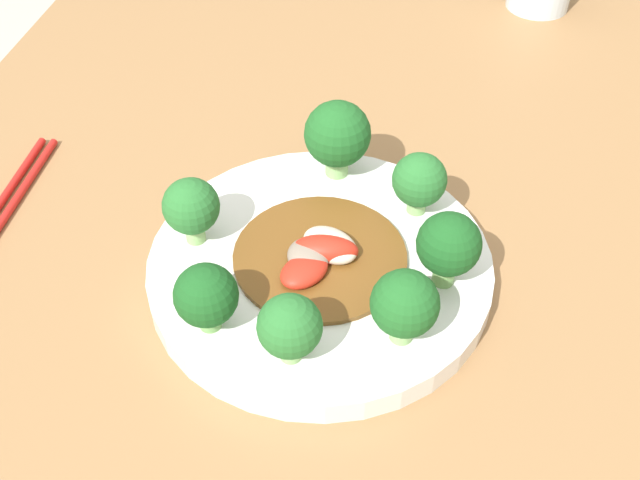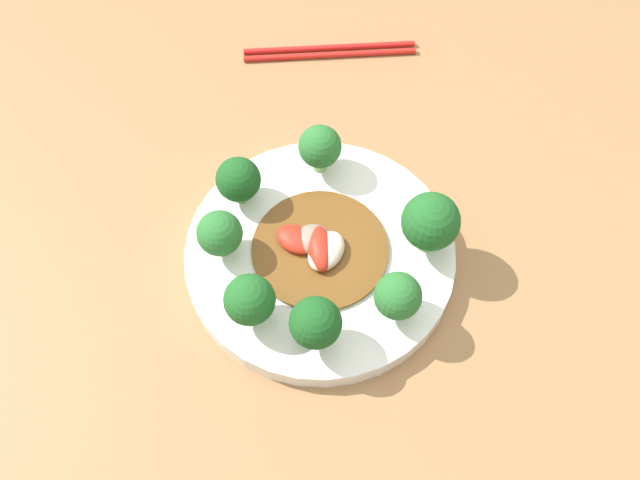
{
  "view_description": "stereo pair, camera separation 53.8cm",
  "coord_description": "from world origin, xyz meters",
  "px_view_note": "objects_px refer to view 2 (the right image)",
  "views": [
    {
      "loc": [
        -0.45,
        -0.04,
        1.18
      ],
      "look_at": [
        -0.05,
        0.03,
        0.77
      ],
      "focal_mm": 42.0,
      "sensor_mm": 36.0,
      "label": 1
    },
    {
      "loc": [
        -0.06,
        -0.34,
        1.4
      ],
      "look_at": [
        -0.05,
        0.03,
        0.77
      ],
      "focal_mm": 42.0,
      "sensor_mm": 36.0,
      "label": 2
    }
  ],
  "objects_px": {
    "broccoli_southeast": "(398,296)",
    "broccoli_northwest": "(238,180)",
    "broccoli_south": "(315,323)",
    "stirfry_center": "(318,247)",
    "broccoli_west": "(220,234)",
    "chopsticks": "(330,51)",
    "broccoli_southwest": "(250,300)",
    "broccoli_east": "(431,222)",
    "plate": "(320,255)",
    "broccoli_north": "(320,147)"
  },
  "relations": [
    {
      "from": "stirfry_center",
      "to": "broccoli_west",
      "type": "bearing_deg",
      "value": 177.63
    },
    {
      "from": "plate",
      "to": "broccoli_northwest",
      "type": "distance_m",
      "value": 0.11
    },
    {
      "from": "broccoli_north",
      "to": "broccoli_southwest",
      "type": "distance_m",
      "value": 0.19
    },
    {
      "from": "plate",
      "to": "broccoli_east",
      "type": "relative_size",
      "value": 3.81
    },
    {
      "from": "chopsticks",
      "to": "broccoli_northwest",
      "type": "bearing_deg",
      "value": -114.96
    },
    {
      "from": "broccoli_northwest",
      "to": "broccoli_southwest",
      "type": "bearing_deg",
      "value": -84.62
    },
    {
      "from": "broccoli_northwest",
      "to": "plate",
      "type": "bearing_deg",
      "value": -39.8
    },
    {
      "from": "plate",
      "to": "broccoli_west",
      "type": "height_order",
      "value": "broccoli_west"
    },
    {
      "from": "broccoli_southeast",
      "to": "chopsticks",
      "type": "relative_size",
      "value": 0.27
    },
    {
      "from": "broccoli_east",
      "to": "broccoli_southeast",
      "type": "height_order",
      "value": "broccoli_east"
    },
    {
      "from": "broccoli_southwest",
      "to": "broccoli_west",
      "type": "bearing_deg",
      "value": 111.96
    },
    {
      "from": "stirfry_center",
      "to": "chopsticks",
      "type": "height_order",
      "value": "stirfry_center"
    },
    {
      "from": "broccoli_south",
      "to": "chopsticks",
      "type": "height_order",
      "value": "broccoli_south"
    },
    {
      "from": "broccoli_north",
      "to": "plate",
      "type": "bearing_deg",
      "value": -92.18
    },
    {
      "from": "broccoli_south",
      "to": "stirfry_center",
      "type": "xyz_separation_m",
      "value": [
        0.01,
        0.1,
        -0.03
      ]
    },
    {
      "from": "broccoli_southeast",
      "to": "broccoli_southwest",
      "type": "distance_m",
      "value": 0.14
    },
    {
      "from": "broccoli_northwest",
      "to": "broccoli_southwest",
      "type": "height_order",
      "value": "broccoli_southwest"
    },
    {
      "from": "plate",
      "to": "broccoli_north",
      "type": "bearing_deg",
      "value": 87.82
    },
    {
      "from": "broccoli_south",
      "to": "broccoli_northwest",
      "type": "height_order",
      "value": "broccoli_south"
    },
    {
      "from": "broccoli_north",
      "to": "stirfry_center",
      "type": "distance_m",
      "value": 0.11
    },
    {
      "from": "broccoli_south",
      "to": "stirfry_center",
      "type": "height_order",
      "value": "broccoli_south"
    },
    {
      "from": "broccoli_east",
      "to": "broccoli_southwest",
      "type": "height_order",
      "value": "broccoli_east"
    },
    {
      "from": "chopsticks",
      "to": "broccoli_southwest",
      "type": "bearing_deg",
      "value": -104.12
    },
    {
      "from": "broccoli_northwest",
      "to": "stirfry_center",
      "type": "distance_m",
      "value": 0.1
    },
    {
      "from": "broccoli_east",
      "to": "broccoli_northwest",
      "type": "bearing_deg",
      "value": 161.25
    },
    {
      "from": "broccoli_south",
      "to": "broccoli_north",
      "type": "bearing_deg",
      "value": 86.64
    },
    {
      "from": "broccoli_east",
      "to": "broccoli_southeast",
      "type": "distance_m",
      "value": 0.08
    },
    {
      "from": "broccoli_north",
      "to": "broccoli_northwest",
      "type": "xyz_separation_m",
      "value": [
        -0.08,
        -0.04,
        -0.0
      ]
    },
    {
      "from": "broccoli_south",
      "to": "broccoli_southwest",
      "type": "distance_m",
      "value": 0.06
    },
    {
      "from": "broccoli_north",
      "to": "broccoli_west",
      "type": "bearing_deg",
      "value": -135.67
    },
    {
      "from": "plate",
      "to": "broccoli_southwest",
      "type": "height_order",
      "value": "broccoli_southwest"
    },
    {
      "from": "broccoli_east",
      "to": "chopsticks",
      "type": "bearing_deg",
      "value": 106.36
    },
    {
      "from": "broccoli_west",
      "to": "broccoli_east",
      "type": "relative_size",
      "value": 0.78
    },
    {
      "from": "broccoli_south",
      "to": "broccoli_west",
      "type": "relative_size",
      "value": 1.16
    },
    {
      "from": "broccoli_northwest",
      "to": "broccoli_north",
      "type": "bearing_deg",
      "value": 23.07
    },
    {
      "from": "broccoli_west",
      "to": "broccoli_north",
      "type": "xyz_separation_m",
      "value": [
        0.1,
        0.1,
        0.0
      ]
    },
    {
      "from": "broccoli_south",
      "to": "broccoli_north",
      "type": "distance_m",
      "value": 0.2
    },
    {
      "from": "broccoli_west",
      "to": "broccoli_east",
      "type": "height_order",
      "value": "broccoli_east"
    },
    {
      "from": "broccoli_northwest",
      "to": "chopsticks",
      "type": "xyz_separation_m",
      "value": [
        0.1,
        0.22,
        -0.05
      ]
    },
    {
      "from": "broccoli_east",
      "to": "chopsticks",
      "type": "xyz_separation_m",
      "value": [
        -0.08,
        0.28,
        -0.06
      ]
    },
    {
      "from": "broccoli_west",
      "to": "chopsticks",
      "type": "distance_m",
      "value": 0.31
    },
    {
      "from": "broccoli_west",
      "to": "chopsticks",
      "type": "height_order",
      "value": "broccoli_west"
    },
    {
      "from": "broccoli_southwest",
      "to": "chopsticks",
      "type": "relative_size",
      "value": 0.29
    },
    {
      "from": "broccoli_south",
      "to": "broccoli_southeast",
      "type": "distance_m",
      "value": 0.08
    },
    {
      "from": "plate",
      "to": "stirfry_center",
      "type": "height_order",
      "value": "stirfry_center"
    },
    {
      "from": "broccoli_southeast",
      "to": "broccoli_northwest",
      "type": "height_order",
      "value": "same"
    },
    {
      "from": "plate",
      "to": "broccoli_west",
      "type": "xyz_separation_m",
      "value": [
        -0.1,
        0.0,
        0.04
      ]
    },
    {
      "from": "broccoli_northwest",
      "to": "broccoli_west",
      "type": "bearing_deg",
      "value": -105.13
    },
    {
      "from": "broccoli_southwest",
      "to": "stirfry_center",
      "type": "xyz_separation_m",
      "value": [
        0.06,
        0.07,
        -0.03
      ]
    },
    {
      "from": "broccoli_southwest",
      "to": "broccoli_southeast",
      "type": "bearing_deg",
      "value": 0.09
    }
  ]
}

